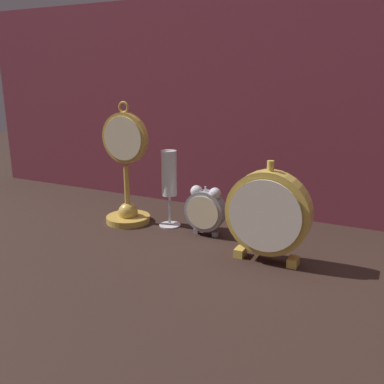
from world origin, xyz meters
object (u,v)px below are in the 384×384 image
Objects in this scene: pocket_watch_on_stand at (126,178)px; alarm_clock_twin_bell at (205,209)px; mantel_clock_silver at (268,214)px; champagne_flute at (169,180)px.

pocket_watch_on_stand reaches higher than alarm_clock_twin_bell.
mantel_clock_silver is 1.09× the size of champagne_flute.
mantel_clock_silver is 0.30m from champagne_flute.
champagne_flute is at bearing 11.76° from pocket_watch_on_stand.
pocket_watch_on_stand is 2.58× the size of alarm_clock_twin_bell.
pocket_watch_on_stand reaches higher than champagne_flute.
alarm_clock_twin_bell is at bearing 0.90° from pocket_watch_on_stand.
alarm_clock_twin_bell is at bearing -10.48° from champagne_flute.
alarm_clock_twin_bell is 0.57× the size of mantel_clock_silver.
mantel_clock_silver reaches higher than alarm_clock_twin_bell.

